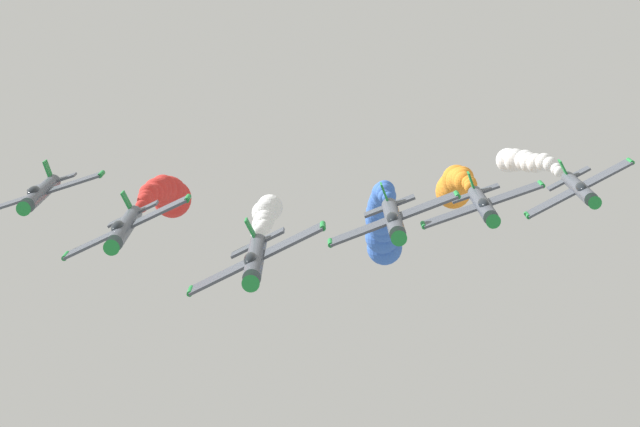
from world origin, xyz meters
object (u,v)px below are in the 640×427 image
object	(u,v)px
airplane_left_inner	(393,219)
airplane_right_inner	(124,228)
airplane_left_outer	(483,205)
airplane_right_outer	(40,193)
airplane_lead	(255,259)
airplane_trailing	(579,188)

from	to	relation	value
airplane_left_inner	airplane_right_inner	distance (m)	18.03
airplane_left_outer	airplane_right_outer	size ratio (longest dim) A/B	1.00
airplane_lead	airplane_left_inner	distance (m)	12.01
airplane_left_outer	airplane_lead	bearing A→B (deg)	44.21
airplane_left_outer	airplane_right_outer	world-z (taller)	airplane_right_outer
airplane_lead	airplane_left_inner	bearing A→B (deg)	-138.51
airplane_lead	airplane_trailing	xyz separation A→B (m)	(-24.78, -23.04, -0.12)
airplane_left_outer	airplane_trailing	distance (m)	11.44
airplane_left_inner	airplane_lead	bearing A→B (deg)	41.49
airplane_right_outer	airplane_left_outer	bearing A→B (deg)	179.69
airplane_lead	airplane_left_outer	xyz separation A→B (m)	(-16.06, -15.63, 0.12)
airplane_trailing	airplane_left_outer	bearing A→B (deg)	40.39
airplane_left_inner	airplane_left_outer	world-z (taller)	airplane_left_inner
airplane_left_inner	airplane_left_outer	xyz separation A→B (m)	(-7.08, -7.69, -0.63)
airplane_lead	airplane_right_outer	world-z (taller)	airplane_right_outer
airplane_lead	airplane_trailing	bearing A→B (deg)	-137.08
airplane_left_inner	airplane_right_outer	size ratio (longest dim) A/B	1.00
airplane_left_inner	airplane_right_inner	world-z (taller)	airplane_left_inner
airplane_left_outer	airplane_right_outer	bearing A→B (deg)	-0.31
airplane_right_inner	airplane_lead	bearing A→B (deg)	142.51
airplane_trailing	airplane_right_outer	bearing A→B (deg)	9.94
airplane_lead	airplane_left_outer	world-z (taller)	airplane_lead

